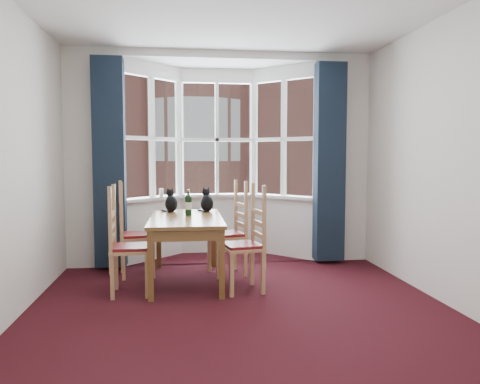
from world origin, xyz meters
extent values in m
plane|color=black|center=(0.00, 0.00, 0.00)|extent=(4.50, 4.50, 0.00)
plane|color=silver|center=(2.00, 0.00, 1.40)|extent=(0.00, 4.50, 4.50)
plane|color=silver|center=(0.00, -2.25, 1.40)|extent=(4.00, 0.00, 4.00)
cube|color=silver|center=(-1.65, 2.25, 1.40)|extent=(0.70, 0.12, 2.80)
cube|color=silver|center=(1.65, 2.25, 1.40)|extent=(0.70, 0.12, 2.80)
cube|color=#162232|center=(-1.42, 2.07, 1.35)|extent=(0.38, 0.22, 2.60)
cube|color=#162232|center=(1.42, 2.07, 1.35)|extent=(0.38, 0.22, 2.60)
cube|color=brown|center=(-0.48, 1.38, 0.73)|extent=(0.83, 1.51, 0.04)
cube|color=brown|center=(-0.85, 0.69, 0.35)|extent=(0.06, 0.06, 0.71)
cube|color=brown|center=(-0.83, 2.09, 0.35)|extent=(0.06, 0.06, 0.71)
cube|color=brown|center=(-0.14, 0.68, 0.35)|extent=(0.06, 0.06, 0.71)
cube|color=brown|center=(-0.12, 2.08, 0.35)|extent=(0.06, 0.06, 0.71)
cube|color=tan|center=(-1.07, 0.96, 0.48)|extent=(0.41, 0.43, 0.06)
cube|color=#5F1011|center=(-1.07, 0.96, 0.49)|extent=(0.37, 0.39, 0.03)
cube|color=tan|center=(-1.07, 1.73, 0.48)|extent=(0.46, 0.47, 0.06)
cube|color=#5F1011|center=(-1.07, 1.73, 0.49)|extent=(0.41, 0.43, 0.03)
cube|color=tan|center=(0.10, 0.92, 0.48)|extent=(0.47, 0.48, 0.06)
cube|color=#5F1011|center=(0.10, 0.92, 0.49)|extent=(0.42, 0.44, 0.03)
cube|color=tan|center=(0.01, 1.65, 0.48)|extent=(0.48, 0.50, 0.06)
cube|color=#5F1011|center=(0.01, 1.65, 0.49)|extent=(0.43, 0.45, 0.03)
ellipsoid|color=black|center=(-0.66, 1.90, 0.84)|extent=(0.19, 0.23, 0.20)
sphere|color=black|center=(-0.67, 1.97, 0.97)|extent=(0.11, 0.11, 0.10)
cone|color=black|center=(-0.70, 1.96, 1.02)|extent=(0.04, 0.04, 0.04)
cone|color=black|center=(-0.65, 1.97, 1.02)|extent=(0.04, 0.04, 0.04)
ellipsoid|color=black|center=(-0.22, 1.88, 0.84)|extent=(0.18, 0.22, 0.21)
sphere|color=black|center=(-0.22, 1.95, 0.98)|extent=(0.11, 0.11, 0.10)
cone|color=black|center=(-0.25, 1.95, 1.03)|extent=(0.04, 0.04, 0.04)
cone|color=black|center=(-0.20, 1.95, 1.03)|extent=(0.04, 0.04, 0.04)
cylinder|color=black|center=(-0.46, 1.51, 0.85)|extent=(0.08, 0.08, 0.22)
sphere|color=black|center=(-0.46, 1.51, 0.96)|extent=(0.07, 0.07, 0.07)
cylinder|color=black|center=(-0.46, 1.51, 1.00)|extent=(0.03, 0.03, 0.09)
cylinder|color=gold|center=(-0.46, 1.51, 1.04)|extent=(0.03, 0.03, 0.02)
cylinder|color=silver|center=(-0.46, 1.51, 0.86)|extent=(0.08, 0.08, 0.08)
cylinder|color=white|center=(-0.81, 2.60, 0.93)|extent=(0.06, 0.06, 0.12)
plane|color=#333335|center=(0.00, 32.25, -6.00)|extent=(80.00, 80.00, 0.00)
cube|color=#90574A|center=(0.00, 14.25, 1.00)|extent=(18.00, 6.00, 14.00)
cylinder|color=#90574A|center=(0.00, 11.25, 1.00)|extent=(3.20, 3.20, 14.00)
camera|label=1|loc=(-0.56, -3.93, 1.45)|focal=35.00mm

